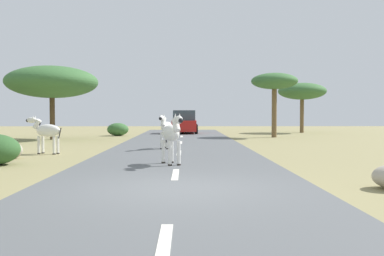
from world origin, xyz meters
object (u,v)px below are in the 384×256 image
(tree_2, at_px, (302,92))
(rock_2, at_px, (11,150))
(zebra_1, at_px, (166,128))
(zebra_2, at_px, (46,131))
(tree_5, at_px, (274,82))
(car_0, at_px, (184,123))
(tree_4, at_px, (52,82))
(zebra_0, at_px, (172,134))
(bush_1, at_px, (118,129))

(tree_2, distance_m, rock_2, 25.73)
(zebra_1, xyz_separation_m, zebra_2, (-4.54, -1.85, -0.06))
(tree_5, bearing_deg, rock_2, -131.18)
(tree_2, bearing_deg, car_0, -169.32)
(zebra_2, bearing_deg, car_0, -0.35)
(zebra_1, distance_m, car_0, 14.96)
(tree_4, bearing_deg, tree_2, 27.51)
(tree_5, bearing_deg, tree_2, 62.28)
(zebra_0, bearing_deg, bush_1, -95.52)
(tree_2, bearing_deg, zebra_1, -121.44)
(zebra_2, distance_m, car_0, 17.61)
(zebra_1, distance_m, rock_2, 6.38)
(zebra_2, height_order, tree_5, tree_5)
(zebra_0, bearing_deg, tree_4, -79.99)
(zebra_2, height_order, rock_2, zebra_2)
(zebra_0, relative_size, bush_1, 1.04)
(bush_1, bearing_deg, tree_4, -127.04)
(zebra_0, distance_m, zebra_2, 6.43)
(zebra_1, distance_m, bush_1, 12.63)
(rock_2, bearing_deg, zebra_0, -22.21)
(tree_5, bearing_deg, tree_4, -171.11)
(zebra_0, height_order, bush_1, zebra_0)
(tree_2, bearing_deg, tree_4, -152.49)
(tree_5, distance_m, rock_2, 18.22)
(zebra_1, height_order, tree_4, tree_4)
(zebra_0, bearing_deg, tree_5, -130.42)
(zebra_0, relative_size, zebra_1, 0.99)
(car_0, distance_m, tree_4, 11.02)
(zebra_1, distance_m, tree_2, 19.75)
(zebra_0, distance_m, rock_2, 6.10)
(tree_5, relative_size, bush_1, 2.82)
(car_0, bearing_deg, tree_5, -40.37)
(bush_1, bearing_deg, zebra_2, -92.73)
(car_0, distance_m, tree_5, 8.24)
(bush_1, bearing_deg, rock_2, -94.78)
(zebra_0, height_order, rock_2, zebra_0)
(car_0, height_order, tree_5, tree_5)
(tree_5, xyz_separation_m, rock_2, (-11.80, -13.49, -3.30))
(zebra_1, bearing_deg, tree_2, -107.45)
(tree_4, xyz_separation_m, bush_1, (3.26, 4.32, -2.98))
(bush_1, bearing_deg, tree_5, -11.66)
(rock_2, bearing_deg, zebra_1, 35.08)
(zebra_0, height_order, tree_4, tree_4)
(car_0, bearing_deg, tree_2, 11.36)
(tree_4, xyz_separation_m, rock_2, (1.95, -11.33, -3.13))
(zebra_0, height_order, tree_2, tree_2)
(zebra_1, distance_m, tree_4, 10.78)
(zebra_0, relative_size, car_0, 0.36)
(tree_5, height_order, bush_1, tree_5)
(tree_2, xyz_separation_m, bush_1, (-14.11, -4.73, -2.87))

